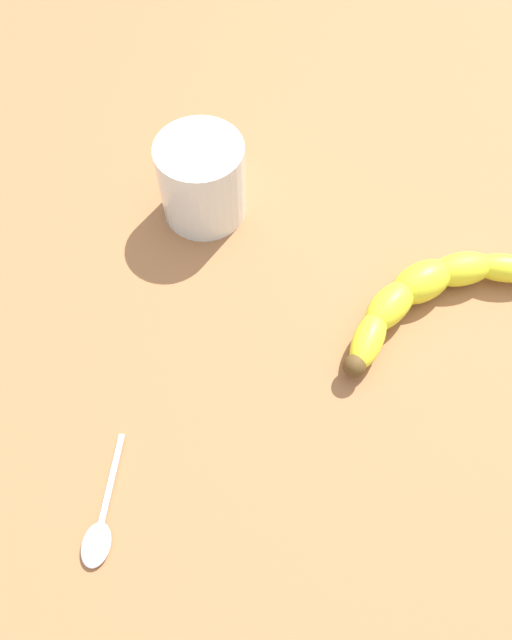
# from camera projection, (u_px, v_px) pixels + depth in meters

# --- Properties ---
(wooden_tabletop) EXTENTS (1.20, 1.20, 0.03)m
(wooden_tabletop) POSITION_uv_depth(u_px,v_px,m) (344.00, 308.00, 0.61)
(wooden_tabletop) COLOR #98623B
(wooden_tabletop) RESTS_ON ground
(banana) EXTENTS (0.21, 0.14, 0.04)m
(banana) POSITION_uv_depth(u_px,v_px,m) (431.00, 292.00, 0.58)
(banana) COLOR yellow
(banana) RESTS_ON wooden_tabletop
(smoothie_glass) EXTENTS (0.09, 0.09, 0.09)m
(smoothie_glass) POSITION_uv_depth(u_px,v_px,m) (203.00, 181.00, 0.61)
(smoothie_glass) COLOR silver
(smoothie_glass) RESTS_ON wooden_tabletop
(teaspoon) EXTENTS (0.03, 0.11, 0.01)m
(teaspoon) POSITION_uv_depth(u_px,v_px,m) (98.00, 536.00, 0.48)
(teaspoon) COLOR silver
(teaspoon) RESTS_ON wooden_tabletop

